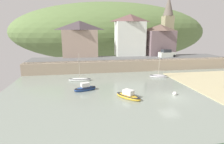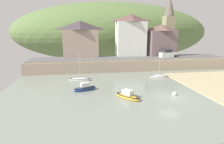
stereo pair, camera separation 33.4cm
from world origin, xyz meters
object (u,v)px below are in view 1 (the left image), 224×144
(waterfront_building_right, at_px, (159,40))
(dinghy_open_wooden, at_px, (159,76))
(waterfront_building_left, at_px, (80,39))
(sailboat_far_left, at_px, (128,96))
(fishing_boat_green, at_px, (80,79))
(mooring_buoy, at_px, (175,94))
(church_with_spire, at_px, (167,24))
(waterfront_building_centre, at_px, (130,35))
(motorboat_with_cabin, at_px, (85,88))
(parked_car_near_slipway, at_px, (167,54))

(waterfront_building_right, height_order, dinghy_open_wooden, waterfront_building_right)
(waterfront_building_left, bearing_deg, sailboat_far_left, -75.96)
(fishing_boat_green, bearing_deg, dinghy_open_wooden, 7.01)
(sailboat_far_left, relative_size, mooring_buoy, 6.45)
(church_with_spire, height_order, fishing_boat_green, church_with_spire)
(waterfront_building_centre, bearing_deg, church_with_spire, 17.96)
(dinghy_open_wooden, bearing_deg, sailboat_far_left, -112.91)
(waterfront_building_left, height_order, mooring_buoy, waterfront_building_left)
(motorboat_with_cabin, bearing_deg, mooring_buoy, -37.04)
(waterfront_building_left, relative_size, fishing_boat_green, 1.74)
(waterfront_building_centre, bearing_deg, mooring_buoy, -90.06)
(sailboat_far_left, bearing_deg, waterfront_building_left, 155.58)
(sailboat_far_left, relative_size, motorboat_with_cabin, 1.06)
(waterfront_building_right, distance_m, sailboat_far_left, 29.71)
(waterfront_building_left, relative_size, dinghy_open_wooden, 1.70)
(waterfront_building_right, distance_m, motorboat_with_cabin, 29.89)
(waterfront_building_left, distance_m, fishing_boat_green, 16.30)
(church_with_spire, relative_size, mooring_buoy, 26.87)
(waterfront_building_left, bearing_deg, mooring_buoy, -62.17)
(church_with_spire, relative_size, fishing_boat_green, 3.15)
(waterfront_building_centre, height_order, sailboat_far_left, waterfront_building_centre)
(waterfront_building_left, bearing_deg, fishing_boat_green, -91.16)
(motorboat_with_cabin, distance_m, parked_car_near_slipway, 26.56)
(waterfront_building_left, xyz_separation_m, parked_car_near_slipway, (21.52, -4.50, -3.77))
(sailboat_far_left, xyz_separation_m, motorboat_with_cabin, (-5.66, 4.25, 0.02))
(waterfront_building_right, height_order, church_with_spire, church_with_spire)
(church_with_spire, distance_m, sailboat_far_left, 36.12)
(waterfront_building_left, xyz_separation_m, motorboat_with_cabin, (0.53, -20.51, -6.63))
(waterfront_building_right, xyz_separation_m, dinghy_open_wooden, (-6.46, -14.85, -6.31))
(fishing_boat_green, xyz_separation_m, mooring_buoy, (13.32, -9.82, -0.07))
(dinghy_open_wooden, xyz_separation_m, motorboat_with_cabin, (-14.38, -5.66, 0.09))
(fishing_boat_green, relative_size, parked_car_near_slipway, 1.22)
(dinghy_open_wooden, xyz_separation_m, sailboat_far_left, (-8.72, -9.91, 0.07))
(dinghy_open_wooden, relative_size, motorboat_with_cabin, 1.43)
(sailboat_far_left, distance_m, parked_car_near_slipway, 25.57)
(church_with_spire, bearing_deg, parked_car_near_slipway, -114.43)
(fishing_boat_green, distance_m, parked_car_near_slipway, 24.33)
(waterfront_building_left, relative_size, waterfront_building_right, 1.09)
(fishing_boat_green, bearing_deg, waterfront_building_centre, 55.09)
(church_with_spire, height_order, mooring_buoy, church_with_spire)
(waterfront_building_left, relative_size, waterfront_building_centre, 0.84)
(waterfront_building_centre, relative_size, dinghy_open_wooden, 2.03)
(parked_car_near_slipway, bearing_deg, waterfront_building_centre, 146.90)
(motorboat_with_cabin, bearing_deg, waterfront_building_right, 25.90)
(motorboat_with_cabin, bearing_deg, waterfront_building_centre, 39.97)
(church_with_spire, relative_size, parked_car_near_slipway, 3.83)
(dinghy_open_wooden, bearing_deg, parked_car_near_slipway, 75.84)
(church_with_spire, height_order, parked_car_near_slipway, church_with_spire)
(waterfront_building_left, xyz_separation_m, sailboat_far_left, (6.19, -24.76, -6.65))
(waterfront_building_centre, xyz_separation_m, sailboat_far_left, (-6.85, -24.76, -7.52))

